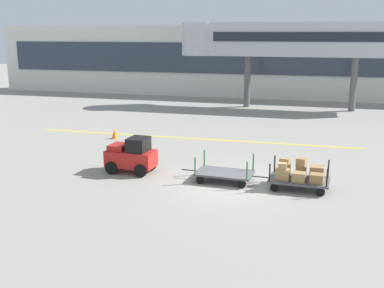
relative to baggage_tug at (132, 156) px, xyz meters
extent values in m
plane|color=gray|center=(4.49, -0.41, -0.75)|extent=(120.00, 120.00, 0.00)
cube|color=yellow|center=(0.72, 7.09, -0.75)|extent=(18.85, 0.25, 0.01)
cube|color=silver|center=(4.49, 25.59, 2.54)|extent=(56.81, 2.40, 6.59)
cube|color=#2D3847|center=(4.49, 24.34, 2.87)|extent=(53.97, 0.12, 2.80)
cube|color=#B7B7BC|center=(6.20, 19.59, 4.67)|extent=(14.91, 2.20, 2.60)
cylinder|color=#B7B7BC|center=(-1.86, 19.59, 4.67)|extent=(3.00, 3.00, 2.60)
cube|color=#1E232D|center=(6.20, 18.45, 4.87)|extent=(13.42, 0.08, 0.70)
cylinder|color=#59595B|center=(2.10, 19.59, 1.31)|extent=(0.50, 0.50, 4.12)
cylinder|color=#59595B|center=(10.30, 19.59, 1.31)|extent=(0.50, 0.50, 4.12)
cube|color=red|center=(-0.03, 0.00, -0.12)|extent=(2.16, 1.21, 0.70)
cube|color=black|center=(0.33, -0.02, 0.53)|extent=(0.85, 1.03, 0.60)
cube|color=#A51B16|center=(-0.61, 0.03, 0.35)|extent=(0.75, 0.97, 0.24)
cylinder|color=black|center=(-0.69, 0.56, -0.47)|extent=(0.57, 0.21, 0.56)
cylinder|color=black|center=(-0.74, -0.48, -0.47)|extent=(0.57, 0.21, 0.56)
cylinder|color=black|center=(0.68, 0.49, -0.47)|extent=(0.57, 0.21, 0.56)
cylinder|color=black|center=(0.62, -0.56, -0.47)|extent=(0.57, 0.21, 0.56)
cube|color=#4C4C4F|center=(4.16, -0.22, -0.39)|extent=(2.37, 1.52, 0.08)
cylinder|color=#237033|center=(3.14, 0.48, 0.00)|extent=(0.06, 0.06, 0.70)
cylinder|color=#237033|center=(3.07, -0.81, 0.00)|extent=(0.06, 0.06, 0.70)
cylinder|color=#237033|center=(5.25, 0.36, 0.00)|extent=(0.06, 0.06, 0.70)
cylinder|color=#237033|center=(5.18, -0.93, 0.00)|extent=(0.06, 0.06, 0.70)
cylinder|color=black|center=(3.33, 0.42, -0.59)|extent=(0.32, 0.12, 0.32)
cylinder|color=black|center=(3.27, -0.77, -0.59)|extent=(0.32, 0.12, 0.32)
cylinder|color=black|center=(5.05, 0.32, -0.59)|extent=(0.32, 0.12, 0.32)
cylinder|color=black|center=(4.99, -0.87, -0.59)|extent=(0.32, 0.12, 0.32)
cylinder|color=#333333|center=(2.66, -0.14, -0.41)|extent=(0.70, 0.09, 0.05)
cube|color=#4C4C4F|center=(7.16, -0.39, -0.39)|extent=(2.37, 1.52, 0.08)
cylinder|color=black|center=(6.13, 0.31, 0.00)|extent=(0.06, 0.06, 0.70)
cylinder|color=black|center=(6.06, -0.97, 0.00)|extent=(0.06, 0.06, 0.70)
cylinder|color=black|center=(8.25, 0.20, 0.00)|extent=(0.06, 0.06, 0.70)
cylinder|color=black|center=(8.18, -1.09, 0.00)|extent=(0.06, 0.06, 0.70)
cylinder|color=black|center=(6.33, 0.25, -0.59)|extent=(0.32, 0.12, 0.32)
cylinder|color=black|center=(6.26, -0.93, -0.59)|extent=(0.32, 0.12, 0.32)
cylinder|color=black|center=(8.05, 0.16, -0.59)|extent=(0.32, 0.12, 0.32)
cylinder|color=black|center=(7.98, -1.03, -0.59)|extent=(0.32, 0.12, 0.32)
cylinder|color=#333333|center=(5.66, -0.31, -0.41)|extent=(0.70, 0.09, 0.05)
cube|color=olive|center=(6.55, -0.04, -0.10)|extent=(0.50, 0.48, 0.50)
cube|color=#A87F4C|center=(6.52, -0.65, -0.13)|extent=(0.53, 0.41, 0.44)
cube|color=olive|center=(7.20, -0.07, -0.12)|extent=(0.43, 0.40, 0.46)
cube|color=#9E7A4C|center=(7.15, -0.73, -0.17)|extent=(0.52, 0.49, 0.37)
cube|color=#9E7A4C|center=(7.81, -0.09, -0.11)|extent=(0.55, 0.52, 0.49)
cube|color=olive|center=(7.82, -0.72, -0.17)|extent=(0.56, 0.53, 0.36)
cube|color=#A87F4C|center=(6.55, -0.04, 0.25)|extent=(0.43, 0.34, 0.21)
cube|color=tan|center=(6.52, -0.65, 0.21)|extent=(0.33, 0.28, 0.24)
cube|color=#9E7A4C|center=(7.20, -0.07, 0.26)|extent=(0.43, 0.42, 0.31)
cone|color=orange|center=(-3.49, 5.92, -0.48)|extent=(0.36, 0.36, 0.55)
camera|label=1|loc=(7.62, -18.22, 5.24)|focal=43.61mm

